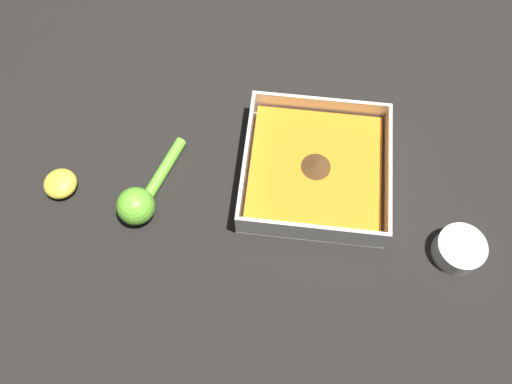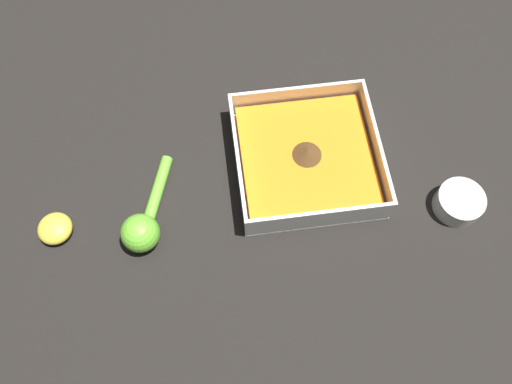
# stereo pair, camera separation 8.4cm
# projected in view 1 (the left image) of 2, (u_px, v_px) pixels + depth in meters

# --- Properties ---
(ground_plane) EXTENTS (4.00, 4.00, 0.00)m
(ground_plane) POSITION_uv_depth(u_px,v_px,m) (308.00, 190.00, 0.87)
(ground_plane) COLOR black
(square_dish) EXTENTS (0.25, 0.25, 0.06)m
(square_dish) POSITION_uv_depth(u_px,v_px,m) (315.00, 170.00, 0.87)
(square_dish) COLOR silver
(square_dish) RESTS_ON ground_plane
(spice_bowl) EXTENTS (0.08, 0.08, 0.04)m
(spice_bowl) POSITION_uv_depth(u_px,v_px,m) (459.00, 249.00, 0.81)
(spice_bowl) COLOR silver
(spice_bowl) RESTS_ON ground_plane
(lemon_squeezer) EXTENTS (0.09, 0.18, 0.06)m
(lemon_squeezer) POSITION_uv_depth(u_px,v_px,m) (141.00, 200.00, 0.83)
(lemon_squeezer) COLOR #6BC633
(lemon_squeezer) RESTS_ON ground_plane
(lemon_half) EXTENTS (0.06, 0.06, 0.03)m
(lemon_half) POSITION_uv_depth(u_px,v_px,m) (60.00, 184.00, 0.86)
(lemon_half) COLOR yellow
(lemon_half) RESTS_ON ground_plane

